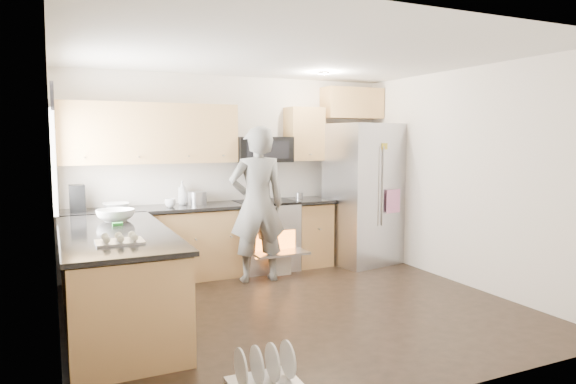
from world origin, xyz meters
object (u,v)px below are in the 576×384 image
dish_rack (265,375)px  stove_range (266,220)px  refrigerator (365,194)px  person (257,204)px

dish_rack → stove_range: bearing=67.4°
refrigerator → dish_rack: refrigerator is taller
stove_range → refrigerator: refrigerator is taller
person → dish_rack: size_ratio=3.77×
refrigerator → person: refrigerator is taller
stove_range → refrigerator: size_ratio=0.91×
stove_range → person: person is taller
refrigerator → person: bearing=178.2°
refrigerator → person: size_ratio=1.03×
stove_range → dish_rack: 3.39m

